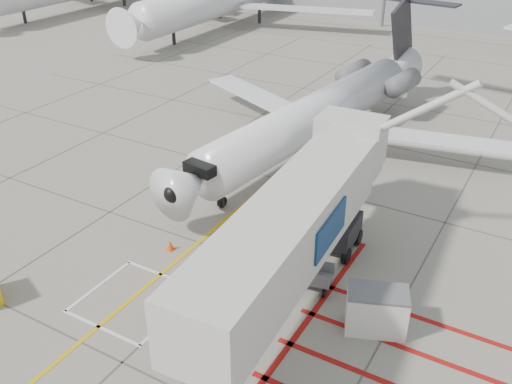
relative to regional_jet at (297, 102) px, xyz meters
The scene contains 8 objects.
ground_plane 15.31m from the regional_jet, 81.67° to the right, with size 260.00×260.00×0.00m, color gray.
regional_jet is the anchor object (origin of this frame).
jet_bridge 14.92m from the regional_jet, 65.08° to the right, with size 8.75×18.48×7.39m, color silver, non-canonical shape.
pushback_tug 16.22m from the regional_jet, 78.47° to the right, with size 2.64×1.65×1.54m, color maroon, non-canonical shape.
baggage_cart 13.16m from the regional_jet, 60.33° to the right, with size 1.87×1.18×1.18m, color #5C5C61, non-canonical shape.
ground_power_unit 15.82m from the regional_jet, 51.51° to the right, with size 2.35×1.37×1.86m, color silver, non-canonical shape.
cone_nose 12.41m from the regional_jet, 94.04° to the right, with size 0.38×0.38×0.53m, color #F4490C.
cone_side 9.36m from the regional_jet, 53.84° to the right, with size 0.31×0.31×0.43m, color orange.
Camera 1 is at (12.10, -14.94, 15.83)m, focal length 40.00 mm.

